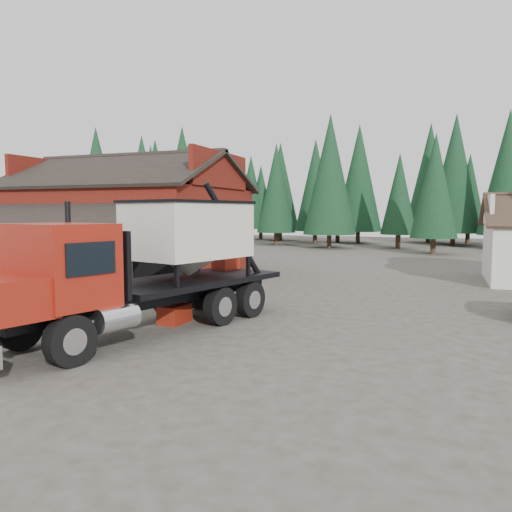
% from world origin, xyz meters
% --- Properties ---
extents(ground, '(120.00, 120.00, 0.00)m').
position_xyz_m(ground, '(0.00, 0.00, 0.00)').
color(ground, '#413B33').
rests_on(ground, ground).
extents(red_barn, '(12.80, 13.63, 7.18)m').
position_xyz_m(red_barn, '(-11.00, 9.90, 2.69)').
color(red_barn, maroon).
rests_on(red_barn, ground).
extents(conifer_backdrop, '(76.00, 16.00, 16.00)m').
position_xyz_m(conifer_backdrop, '(0.00, 42.00, 0.00)').
color(conifer_backdrop, black).
rests_on(conifer_backdrop, ground).
extents(near_pine_a, '(4.40, 4.40, 11.40)m').
position_xyz_m(near_pine_a, '(-22.00, 28.00, 6.39)').
color(near_pine_a, '#382619').
rests_on(near_pine_a, ground).
extents(near_pine_b, '(3.96, 3.96, 10.40)m').
position_xyz_m(near_pine_b, '(6.00, 30.00, 5.89)').
color(near_pine_b, '#382619').
rests_on(near_pine_b, ground).
extents(near_pine_d, '(5.28, 5.28, 13.40)m').
position_xyz_m(near_pine_d, '(-4.00, 34.00, 7.39)').
color(near_pine_d, '#382619').
rests_on(near_pine_d, ground).
extents(feed_truck, '(5.44, 10.58, 4.62)m').
position_xyz_m(feed_truck, '(-1.46, -2.97, 2.16)').
color(feed_truck, black).
rests_on(feed_truck, ground).
extents(equip_box, '(0.72, 1.12, 0.60)m').
position_xyz_m(equip_box, '(-1.32, -1.64, 0.30)').
color(equip_box, maroon).
rests_on(equip_box, ground).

